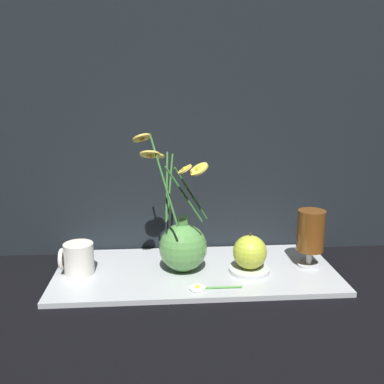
% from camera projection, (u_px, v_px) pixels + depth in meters
% --- Properties ---
extents(ground_plane, '(6.00, 6.00, 0.00)m').
position_uv_depth(ground_plane, '(196.00, 274.00, 1.06)').
color(ground_plane, black).
extents(shelf, '(0.68, 0.30, 0.01)m').
position_uv_depth(shelf, '(196.00, 272.00, 1.06)').
color(shelf, '#B2B7BC').
rests_on(shelf, ground_plane).
extents(backdrop_wall, '(1.18, 0.02, 1.10)m').
position_uv_depth(backdrop_wall, '(191.00, 46.00, 1.09)').
color(backdrop_wall, black).
rests_on(backdrop_wall, ground_plane).
extents(vase_with_flowers, '(0.18, 0.16, 0.34)m').
position_uv_depth(vase_with_flowers, '(183.00, 244.00, 1.03)').
color(vase_with_flowers, '#59994C').
rests_on(vase_with_flowers, shelf).
extents(yellow_mug, '(0.08, 0.07, 0.07)m').
position_uv_depth(yellow_mug, '(78.00, 258.00, 1.02)').
color(yellow_mug, silver).
rests_on(yellow_mug, shelf).
extents(tea_glass, '(0.07, 0.07, 0.14)m').
position_uv_depth(tea_glass, '(311.00, 232.00, 1.05)').
color(tea_glass, silver).
rests_on(tea_glass, shelf).
extents(saucer_plate, '(0.10, 0.10, 0.01)m').
position_uv_depth(saucer_plate, '(249.00, 270.00, 1.04)').
color(saucer_plate, silver).
rests_on(saucer_plate, shelf).
extents(orange_fruit, '(0.08, 0.08, 0.09)m').
position_uv_depth(orange_fruit, '(250.00, 252.00, 1.03)').
color(orange_fruit, '#B7C638').
rests_on(orange_fruit, saucer_plate).
extents(loose_daisy, '(0.12, 0.04, 0.01)m').
position_uv_depth(loose_daisy, '(204.00, 288.00, 0.95)').
color(loose_daisy, '#4C8E3D').
rests_on(loose_daisy, shelf).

